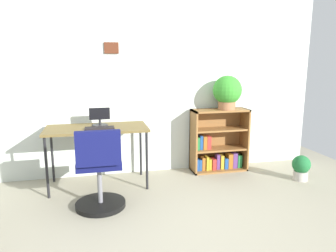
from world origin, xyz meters
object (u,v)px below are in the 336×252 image
at_px(monitor, 100,118).
at_px(potted_plant_on_shelf, 227,91).
at_px(office_chair, 99,174).
at_px(keyboard, 100,128).
at_px(bookshelf_low, 217,144).
at_px(desk, 97,132).
at_px(potted_plant_floor, 301,167).

relative_size(monitor, potted_plant_on_shelf, 0.54).
relative_size(office_chair, potted_plant_on_shelf, 1.91).
distance_m(keyboard, bookshelf_low, 1.68).
bearing_deg(office_chair, desk, 90.30).
xyz_separation_m(monitor, keyboard, (-0.01, -0.18, -0.09)).
distance_m(office_chair, bookshelf_low, 1.86).
relative_size(monitor, potted_plant_floor, 0.75).
xyz_separation_m(desk, keyboard, (0.03, -0.10, 0.06)).
height_order(bookshelf_low, potted_plant_on_shelf, potted_plant_on_shelf).
relative_size(potted_plant_on_shelf, potted_plant_floor, 1.40).
bearing_deg(monitor, potted_plant_on_shelf, 3.01).
distance_m(desk, potted_plant_on_shelf, 1.79).
xyz_separation_m(monitor, office_chair, (-0.04, -0.75, -0.45)).
height_order(keyboard, potted_plant_on_shelf, potted_plant_on_shelf).
xyz_separation_m(bookshelf_low, potted_plant_on_shelf, (0.09, -0.05, 0.73)).
height_order(office_chair, potted_plant_on_shelf, potted_plant_on_shelf).
height_order(desk, monitor, monitor).
height_order(desk, office_chair, office_chair).
height_order(desk, bookshelf_low, bookshelf_low).
bearing_deg(monitor, bookshelf_low, 5.02).
bearing_deg(keyboard, office_chair, -92.86).
height_order(monitor, office_chair, monitor).
bearing_deg(potted_plant_on_shelf, keyboard, -170.99).
height_order(desk, keyboard, keyboard).
bearing_deg(potted_plant_floor, office_chair, -174.19).
xyz_separation_m(office_chair, potted_plant_on_shelf, (1.73, 0.84, 0.72)).
relative_size(keyboard, potted_plant_on_shelf, 0.74).
height_order(bookshelf_low, potted_plant_floor, bookshelf_low).
height_order(monitor, potted_plant_on_shelf, potted_plant_on_shelf).
xyz_separation_m(potted_plant_on_shelf, potted_plant_floor, (0.80, -0.58, -0.93)).
distance_m(keyboard, office_chair, 0.67).
height_order(office_chair, potted_plant_floor, office_chair).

